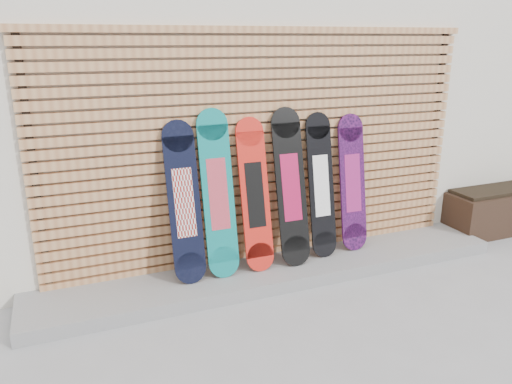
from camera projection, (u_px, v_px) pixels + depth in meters
ground at (326, 307)px, 4.25m from camera, size 80.00×80.00×0.00m
building at (238, 67)px, 7.00m from camera, size 12.00×5.00×3.60m
concrete_step at (277, 270)px, 4.78m from camera, size 4.60×0.70×0.12m
slat_wall at (266, 147)px, 4.70m from camera, size 4.26×0.08×2.29m
planter_box at (494, 210)px, 5.84m from camera, size 1.17×0.49×0.53m
snowboard_0 at (184, 203)px, 4.33m from camera, size 0.28×0.34×1.41m
snowboard_1 at (218, 194)px, 4.43m from camera, size 0.29×0.34×1.49m
snowboard_2 at (255, 195)px, 4.57m from camera, size 0.27×0.35×1.40m
snowboard_3 at (291, 187)px, 4.68m from camera, size 0.29×0.37×1.47m
snowboard_4 at (321, 186)px, 4.85m from camera, size 0.26×0.30×1.40m
snowboard_5 at (352, 183)px, 5.00m from camera, size 0.28×0.26×1.37m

